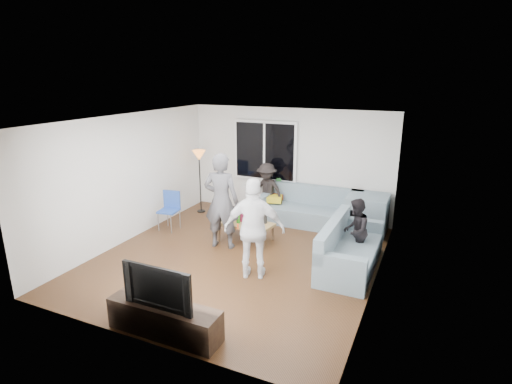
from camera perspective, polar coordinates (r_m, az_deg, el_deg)
The scene contains 32 objects.
floor at distance 7.81m, azimuth -2.51°, elevation -9.33°, with size 5.00×5.50×0.04m, color #56351C.
ceiling at distance 7.08m, azimuth -2.78°, elevation 10.33°, with size 5.00×5.50×0.04m, color white.
wall_back at distance 9.81m, azimuth 4.69°, elevation 4.16°, with size 5.00×0.04×2.60m, color silver.
wall_front at distance 5.17m, azimuth -16.76°, elevation -7.88°, with size 5.00×0.04×2.60m, color silver.
wall_left at distance 8.73m, azimuth -17.58°, elevation 1.92°, with size 0.04×5.50×2.60m, color silver.
wall_right at distance 6.63m, azimuth 17.20°, elevation -2.50°, with size 0.04×5.50×2.60m, color silver.
window_frame at distance 9.90m, azimuth 1.28°, elevation 5.80°, with size 1.62×0.06×1.47m, color white.
window_glass at distance 9.86m, azimuth 1.19°, elevation 5.76°, with size 1.50×0.02×1.35m, color black.
window_mullion at distance 9.85m, azimuth 1.17°, elevation 5.75°, with size 0.05×0.03×1.35m, color white.
radiator at distance 10.16m, azimuth 1.15°, elevation -1.13°, with size 1.30×0.12×0.62m, color silver.
potted_plant at distance 9.86m, azimuth 3.14°, elevation 1.17°, with size 0.18×0.14×0.32m, color #265F29.
vase at distance 10.06m, azimuth 0.63°, elevation 1.03°, with size 0.16×0.16×0.17m, color silver.
sofa_back_section at distance 9.37m, azimuth 7.47°, elevation -2.05°, with size 2.30×0.85×0.85m, color slate, non-canonical shape.
sofa_right_section at distance 7.44m, azimuth 13.28°, elevation -7.36°, with size 0.85×2.00×0.85m, color slate, non-canonical shape.
sofa_corner at distance 9.11m, azimuth 15.33°, elevation -3.05°, with size 0.85×0.85×0.85m, color slate.
cushion_yellow at distance 9.60m, azimuth 2.52°, elevation -0.95°, with size 0.38×0.32×0.14m, color gold.
cushion_red at distance 9.68m, azimuth 2.53°, elevation -0.80°, with size 0.36×0.30×0.13m, color maroon.
coffee_table at distance 8.46m, azimuth -1.40°, elevation -5.60°, with size 1.10×0.60×0.40m, color #9C7A4B.
pitcher at distance 8.47m, azimuth -1.93°, elevation -3.51°, with size 0.17×0.17×0.17m, color maroon.
side_chair at distance 9.17m, azimuth -12.21°, elevation -2.67°, with size 0.40×0.40×0.86m, color #274DAB, non-canonical shape.
floor_lamp at distance 10.12m, azimuth -7.89°, elevation 1.42°, with size 0.32×0.32×1.56m, color orange, non-canonical shape.
player_left at distance 7.95m, azimuth -4.90°, elevation -1.28°, with size 0.70×0.46×1.92m, color #47474C.
player_right at distance 6.76m, azimuth -0.24°, elevation -5.25°, with size 1.02×0.42×1.74m, color white.
spectator_right at distance 7.65m, azimuth 13.83°, elevation -5.29°, with size 0.58×0.45×1.20m, color black.
spectator_back at distance 9.67m, azimuth 1.52°, elevation 0.19°, with size 0.87×0.50×1.34m, color black.
tv_console at distance 5.77m, azimuth -12.77°, elevation -17.08°, with size 1.60×0.40×0.44m, color #35271A.
television at distance 5.50m, azimuth -13.11°, elevation -12.58°, with size 1.03×0.14×0.59m, color black.
bottle_d at distance 8.19m, azimuth 0.15°, elevation -3.84°, with size 0.07×0.07×0.27m, color orange.
bottle_e at distance 8.31m, azimuth 1.34°, elevation -3.72°, with size 0.07×0.07×0.22m, color black.
bottle_b at distance 8.33m, azimuth -2.52°, elevation -3.58°, with size 0.08×0.08×0.25m, color #238C19.
bottle_a at distance 8.57m, azimuth -3.03°, elevation -3.00°, with size 0.07×0.07×0.25m, color #C1440B.
bottle_c at distance 8.44m, azimuth -0.73°, elevation -3.52°, with size 0.07×0.07×0.18m, color black.
Camera 1 is at (3.19, -6.27, 3.36)m, focal length 28.39 mm.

